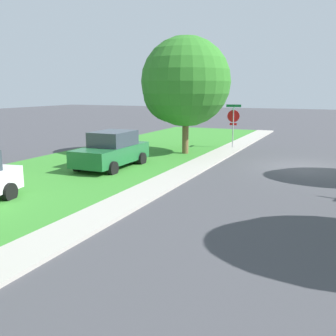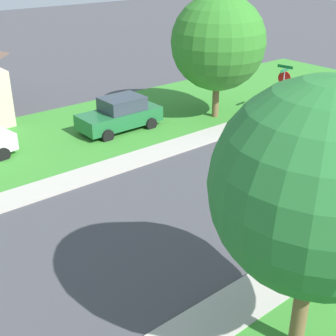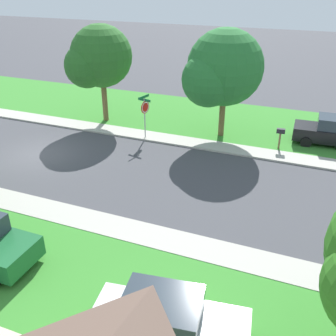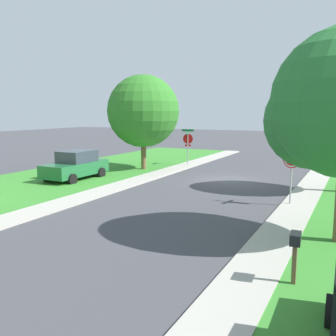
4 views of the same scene
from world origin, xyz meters
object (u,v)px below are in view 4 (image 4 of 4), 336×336
Objects in this scene: stop_sign_far_corner at (292,163)px; car_green_across_road at (76,166)px; tree_sidewalk_mid at (141,113)px; mailbox at (295,246)px; stop_sign_near_corner at (188,141)px.

stop_sign_far_corner is 12.63m from car_green_across_road.
tree_sidewalk_mid is at bearing -104.51° from car_green_across_road.
mailbox is at bearing 148.01° from car_green_across_road.
tree_sidewalk_mid reaches higher than car_green_across_road.
mailbox is (-1.38, 7.96, -0.88)m from stop_sign_far_corner.
stop_sign_far_corner is (-9.02, 9.33, 0.01)m from stop_sign_near_corner.
tree_sidewalk_mid reaches higher than stop_sign_far_corner.
mailbox is at bearing 121.03° from stop_sign_near_corner.
car_green_across_road is (3.55, 8.58, -1.00)m from stop_sign_near_corner.
stop_sign_far_corner is 8.13m from mailbox.
stop_sign_near_corner is at bearing -45.96° from stop_sign_far_corner.
stop_sign_near_corner is 2.11× the size of mailbox.
car_green_across_road is 3.28× the size of mailbox.
car_green_across_road is at bearing -3.43° from stop_sign_far_corner.
car_green_across_road is at bearing -31.99° from mailbox.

